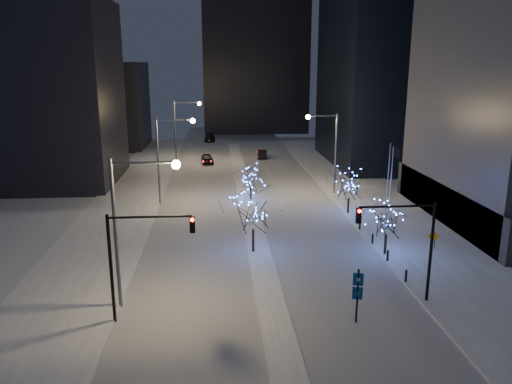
{
  "coord_description": "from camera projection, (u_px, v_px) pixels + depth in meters",
  "views": [
    {
      "loc": [
        -3.49,
        -28.8,
        15.61
      ],
      "look_at": [
        -0.14,
        12.44,
        5.0
      ],
      "focal_mm": 35.0,
      "sensor_mm": 36.0,
      "label": 1
    }
  ],
  "objects": [
    {
      "name": "filler_west_near",
      "position": [
        28.0,
        93.0,
        65.4
      ],
      "size": [
        22.0,
        18.0,
        24.0
      ],
      "primitive_type": "cube",
      "color": "black",
      "rests_on": "ground"
    },
    {
      "name": "street_lamp_east",
      "position": [
        329.0,
        143.0,
        60.11
      ],
      "size": [
        3.9,
        0.56,
        10.0
      ],
      "color": "#595E66",
      "rests_on": "ground"
    },
    {
      "name": "car_mid",
      "position": [
        262.0,
        154.0,
        85.53
      ],
      "size": [
        2.05,
        4.58,
        1.46
      ],
      "primitive_type": "imported",
      "rotation": [
        0.0,
        0.0,
        3.02
      ],
      "color": "black",
      "rests_on": "ground"
    },
    {
      "name": "horizon_block",
      "position": [
        255.0,
        40.0,
        116.04
      ],
      "size": [
        24.0,
        14.0,
        42.0
      ],
      "primitive_type": "cube",
      "color": "black",
      "rests_on": "ground"
    },
    {
      "name": "wayfinding_sign",
      "position": [
        358.0,
        290.0,
        30.54
      ],
      "size": [
        0.63,
        0.24,
        3.57
      ],
      "rotation": [
        0.0,
        0.0,
        -0.26
      ],
      "color": "black",
      "rests_on": "ground"
    },
    {
      "name": "holiday_tree_median_far",
      "position": [
        251.0,
        177.0,
        58.25
      ],
      "size": [
        3.77,
        3.77,
        4.09
      ],
      "color": "black",
      "rests_on": "median"
    },
    {
      "name": "street_lamp_w_far",
      "position": [
        181.0,
        123.0,
        79.85
      ],
      "size": [
        4.4,
        0.56,
        10.0
      ],
      "color": "#595E66",
      "rests_on": "ground"
    },
    {
      "name": "holiday_tree_median_near",
      "position": [
        253.0,
        211.0,
        41.6
      ],
      "size": [
        5.06,
        5.06,
        5.59
      ],
      "color": "black",
      "rests_on": "median"
    },
    {
      "name": "ground",
      "position": [
        274.0,
        315.0,
        31.96
      ],
      "size": [
        160.0,
        160.0,
        0.0
      ],
      "primitive_type": "plane",
      "color": "silver",
      "rests_on": "ground"
    },
    {
      "name": "east_sidewalk",
      "position": [
        393.0,
        217.0,
        52.43
      ],
      "size": [
        10.0,
        90.0,
        0.15
      ],
      "primitive_type": "cube",
      "color": "white",
      "rests_on": "ground"
    },
    {
      "name": "street_lamp_w_mid",
      "position": [
        167.0,
        148.0,
        55.71
      ],
      "size": [
        4.4,
        0.56,
        10.0
      ],
      "color": "#595E66",
      "rests_on": "ground"
    },
    {
      "name": "traffic_signal_east",
      "position": [
        409.0,
        236.0,
        32.44
      ],
      "size": [
        5.26,
        0.43,
        7.0
      ],
      "color": "black",
      "rests_on": "ground"
    },
    {
      "name": "car_near",
      "position": [
        207.0,
        159.0,
        80.79
      ],
      "size": [
        2.23,
        4.66,
        1.54
      ],
      "primitive_type": "imported",
      "rotation": [
        0.0,
        0.0,
        0.1
      ],
      "color": "black",
      "rests_on": "ground"
    },
    {
      "name": "holiday_tree_plaza_near",
      "position": [
        387.0,
        218.0,
        41.17
      ],
      "size": [
        5.0,
        5.0,
        4.85
      ],
      "color": "black",
      "rests_on": "east_sidewalk"
    },
    {
      "name": "traffic_signal_west",
      "position": [
        136.0,
        250.0,
        30.11
      ],
      "size": [
        5.26,
        0.43,
        7.0
      ],
      "color": "black",
      "rests_on": "ground"
    },
    {
      "name": "holiday_tree_plaza_far",
      "position": [
        349.0,
        185.0,
        52.75
      ],
      "size": [
        4.54,
        4.54,
        4.91
      ],
      "color": "black",
      "rests_on": "east_sidewalk"
    },
    {
      "name": "construction_sign",
      "position": [
        433.0,
        238.0,
        42.8
      ],
      "size": [
        0.93,
        0.42,
        1.64
      ],
      "rotation": [
        0.0,
        0.0,
        -0.4
      ],
      "color": "black",
      "rests_on": "east_sidewalk"
    },
    {
      "name": "west_sidewalk",
      "position": [
        113.0,
        224.0,
        50.15
      ],
      "size": [
        8.0,
        90.0,
        0.15
      ],
      "primitive_type": "cube",
      "color": "white",
      "rests_on": "ground"
    },
    {
      "name": "median",
      "position": [
        246.0,
        195.0,
        60.9
      ],
      "size": [
        2.0,
        80.0,
        0.15
      ],
      "primitive_type": "cube",
      "color": "white",
      "rests_on": "ground"
    },
    {
      "name": "car_far",
      "position": [
        210.0,
        138.0,
        104.14
      ],
      "size": [
        2.26,
        5.3,
        1.52
      ],
      "primitive_type": "imported",
      "rotation": [
        0.0,
        0.0,
        -0.02
      ],
      "color": "black",
      "rests_on": "ground"
    },
    {
      "name": "bollards",
      "position": [
        380.0,
        247.0,
        42.26
      ],
      "size": [
        0.16,
        12.16,
        0.9
      ],
      "color": "black",
      "rests_on": "east_sidewalk"
    },
    {
      "name": "filler_west_far",
      "position": [
        97.0,
        105.0,
        95.52
      ],
      "size": [
        18.0,
        16.0,
        16.0
      ],
      "primitive_type": "cube",
      "color": "black",
      "rests_on": "ground"
    },
    {
      "name": "road",
      "position": [
        243.0,
        186.0,
        65.75
      ],
      "size": [
        20.0,
        130.0,
        0.02
      ],
      "primitive_type": "cube",
      "color": "silver",
      "rests_on": "ground"
    },
    {
      "name": "street_lamp_w_near",
      "position": [
        131.0,
        213.0,
        31.57
      ],
      "size": [
        4.4,
        0.56,
        10.0
      ],
      "color": "#595E66",
      "rests_on": "ground"
    },
    {
      "name": "flagpoles",
      "position": [
        390.0,
        179.0,
        48.47
      ],
      "size": [
        1.35,
        2.6,
        8.0
      ],
      "color": "silver",
      "rests_on": "east_sidewalk"
    }
  ]
}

